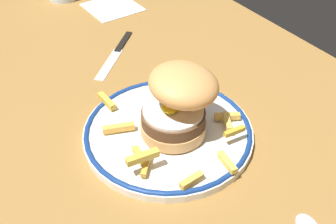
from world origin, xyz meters
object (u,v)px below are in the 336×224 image
Objects in this scene: burger at (179,101)px; knife at (118,50)px; napkin at (112,7)px; dinner_plate at (168,131)px.

burger reaches higher than knife.
napkin is (-18.35, 7.84, -0.06)cm from knife.
burger reaches higher than dinner_plate.
knife is 1.18× the size of napkin.
burger is at bearing -14.04° from napkin.
burger is at bearing 42.74° from dinner_plate.
dinner_plate is at bearing -137.26° from burger.
knife is at bearing -23.13° from napkin.
knife is 19.95cm from napkin.
dinner_plate is 46.08cm from napkin.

